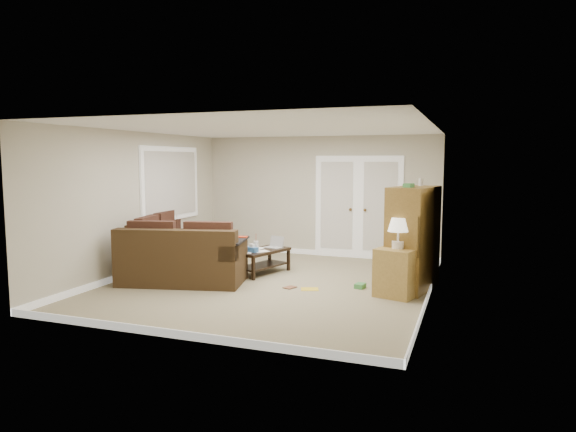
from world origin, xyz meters
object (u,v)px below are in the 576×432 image
at_px(tv_armoire, 413,238).
at_px(side_cabinet, 397,268).
at_px(sectional_sofa, 180,253).
at_px(coffee_table, 263,260).

relative_size(tv_armoire, side_cabinet, 1.48).
bearing_deg(side_cabinet, sectional_sofa, -167.68).
bearing_deg(tv_armoire, sectional_sofa, -163.56).
bearing_deg(coffee_table, side_cabinet, 0.96).
xyz_separation_m(sectional_sofa, side_cabinet, (3.86, -0.26, 0.05)).
bearing_deg(coffee_table, tv_armoire, 12.05).
relative_size(sectional_sofa, coffee_table, 2.73).
bearing_deg(sectional_sofa, tv_armoire, -9.96).
relative_size(sectional_sofa, side_cabinet, 2.71).
relative_size(coffee_table, side_cabinet, 0.99).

